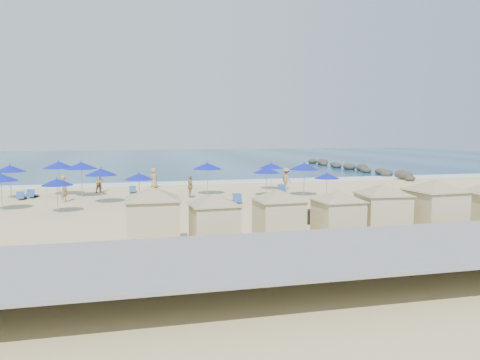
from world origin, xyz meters
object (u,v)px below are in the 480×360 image
umbrella_7 (207,166)px  umbrella_11 (327,176)px  cabana_0 (153,210)px  beachgoer_2 (190,187)px  beachgoer_1 (101,181)px  cabana_3 (338,209)px  beachgoer_3 (286,179)px  cabana_4 (383,204)px  trash_bin (310,217)px  beachgoer_0 (65,189)px  umbrella_9 (271,166)px  beachgoer_4 (154,178)px  umbrella_6 (139,176)px  rock_jetty (354,168)px  umbrella_4 (81,166)px  umbrella_10 (304,166)px  cabana_1 (214,214)px  cabana_2 (279,209)px  umbrella_8 (266,170)px  cabana_5 (435,200)px  umbrella_0 (10,169)px  umbrella_2 (59,165)px  umbrella_1 (1,177)px  umbrella_5 (101,172)px  umbrella_3 (57,182)px

umbrella_7 → umbrella_11: (7.70, -5.03, -0.47)m
cabana_0 → beachgoer_2: (3.57, 14.62, -0.80)m
beachgoer_1 → cabana_3: bearing=-105.6°
beachgoer_3 → cabana_4: bearing=162.2°
trash_bin → cabana_0: (-8.52, -3.45, 1.29)m
cabana_0 → beachgoer_3: cabana_0 is taller
umbrella_7 → beachgoer_0: 10.47m
umbrella_9 → beachgoer_4: 10.24m
cabana_4 → beachgoer_4: bearing=112.9°
umbrella_6 → beachgoer_4: umbrella_6 is taller
beachgoer_1 → beachgoer_2: (6.63, -4.63, -0.09)m
rock_jetty → umbrella_4: (-31.22, -16.93, 2.02)m
umbrella_10 → cabana_3: bearing=-105.6°
cabana_4 → cabana_1: bearing=-178.9°
rock_jetty → cabana_2: 40.33m
cabana_2 → beachgoer_4: cabana_2 is taller
umbrella_8 → umbrella_6: bearing=-169.7°
cabana_5 → umbrella_8: cabana_5 is taller
cabana_0 → umbrella_0: (-9.28, 17.30, 0.57)m
beachgoer_2 → cabana_1: bearing=168.6°
trash_bin → beachgoer_4: (-7.22, 17.90, 0.52)m
cabana_1 → umbrella_2: 20.69m
cabana_5 → umbrella_6: size_ratio=2.13×
beachgoer_2 → beachgoer_3: size_ratio=0.92×
rock_jetty → trash_bin: size_ratio=36.82×
cabana_0 → umbrella_4: 17.56m
umbrella_6 → umbrella_8: bearing=10.3°
beachgoer_1 → beachgoer_3: size_ratio=1.01×
umbrella_1 → umbrella_5: bearing=14.1°
cabana_2 → beachgoer_1: size_ratio=2.23×
umbrella_3 → beachgoer_3: 18.97m
cabana_5 → beachgoer_0: (-18.36, 15.41, -0.77)m
umbrella_7 → beachgoer_0: umbrella_7 is taller
umbrella_11 → umbrella_10: bearing=104.9°
umbrella_4 → umbrella_8: size_ratio=1.18×
rock_jetty → cabana_2: cabana_2 is taller
rock_jetty → trash_bin: 35.62m
cabana_3 → umbrella_9: (2.68, 18.41, 0.59)m
umbrella_11 → beachgoer_1: 17.96m
umbrella_4 → beachgoer_3: size_ratio=1.49×
umbrella_2 → beachgoer_0: (0.79, -3.53, -1.45)m
trash_bin → umbrella_9: umbrella_9 is taller
umbrella_6 → umbrella_10: 12.33m
cabana_0 → umbrella_7: size_ratio=1.76×
umbrella_9 → umbrella_2: bearing=178.4°
umbrella_7 → umbrella_9: umbrella_7 is taller
umbrella_3 → umbrella_9: size_ratio=0.93×
umbrella_4 → umbrella_5: umbrella_4 is taller
cabana_2 → beachgoer_4: (-4.19, 21.55, -0.61)m
umbrella_5 → umbrella_11: 15.68m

